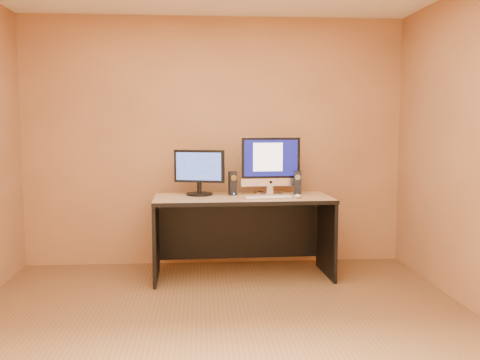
{
  "coord_description": "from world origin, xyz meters",
  "views": [
    {
      "loc": [
        -0.16,
        -3.66,
        1.48
      ],
      "look_at": [
        0.22,
        1.33,
        0.96
      ],
      "focal_mm": 40.0,
      "sensor_mm": 36.0,
      "label": 1
    }
  ],
  "objects": [
    {
      "name": "cable_a",
      "position": [
        0.5,
        1.71,
        0.79
      ],
      "size": [
        0.11,
        0.21,
        0.01
      ],
      "primitive_type": "cylinder",
      "rotation": [
        1.57,
        0.0,
        0.45
      ],
      "color": "black",
      "rests_on": "desk"
    },
    {
      "name": "speaker_left",
      "position": [
        0.16,
        1.57,
        0.9
      ],
      "size": [
        0.09,
        0.09,
        0.23
      ],
      "primitive_type": null,
      "rotation": [
        0.0,
        0.0,
        0.2
      ],
      "color": "black",
      "rests_on": "desk"
    },
    {
      "name": "second_monitor",
      "position": [
        -0.16,
        1.59,
        1.01
      ],
      "size": [
        0.56,
        0.38,
        0.45
      ],
      "primitive_type": null,
      "rotation": [
        0.0,
        0.0,
        -0.26
      ],
      "color": "black",
      "rests_on": "desk"
    },
    {
      "name": "desk",
      "position": [
        0.25,
        1.43,
        0.39
      ],
      "size": [
        1.72,
        0.79,
        0.79
      ],
      "primitive_type": null,
      "rotation": [
        0.0,
        0.0,
        0.03
      ],
      "color": "tan",
      "rests_on": "ground"
    },
    {
      "name": "walls",
      "position": [
        0.0,
        0.0,
        1.3
      ],
      "size": [
        4.0,
        4.0,
        2.6
      ],
      "primitive_type": null,
      "color": "#AC7445",
      "rests_on": "ground"
    },
    {
      "name": "cable_b",
      "position": [
        0.41,
        1.73,
        0.79
      ],
      "size": [
        0.05,
        0.19,
        0.01
      ],
      "primitive_type": "cylinder",
      "rotation": [
        1.57,
        0.0,
        -0.24
      ],
      "color": "black",
      "rests_on": "desk"
    },
    {
      "name": "mouse",
      "position": [
        0.77,
        1.31,
        0.81
      ],
      "size": [
        0.08,
        0.12,
        0.04
      ],
      "primitive_type": "ellipsoid",
      "rotation": [
        0.0,
        0.0,
        -0.13
      ],
      "color": "silver",
      "rests_on": "desk"
    },
    {
      "name": "keyboard",
      "position": [
        0.48,
        1.29,
        0.8
      ],
      "size": [
        0.47,
        0.18,
        0.02
      ],
      "primitive_type": "cube",
      "rotation": [
        0.0,
        0.0,
        0.12
      ],
      "color": "silver",
      "rests_on": "desk"
    },
    {
      "name": "imac",
      "position": [
        0.55,
        1.61,
        1.08
      ],
      "size": [
        0.62,
        0.27,
        0.59
      ],
      "primitive_type": null,
      "rotation": [
        0.0,
        0.0,
        0.08
      ],
      "color": "silver",
      "rests_on": "desk"
    },
    {
      "name": "floor",
      "position": [
        0.0,
        0.0,
        0.0
      ],
      "size": [
        4.0,
        4.0,
        0.0
      ],
      "primitive_type": "plane",
      "color": "brown",
      "rests_on": "ground"
    },
    {
      "name": "speaker_right",
      "position": [
        0.81,
        1.58,
        0.9
      ],
      "size": [
        0.08,
        0.09,
        0.23
      ],
      "primitive_type": null,
      "rotation": [
        0.0,
        0.0,
        -0.16
      ],
      "color": "black",
      "rests_on": "desk"
    }
  ]
}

